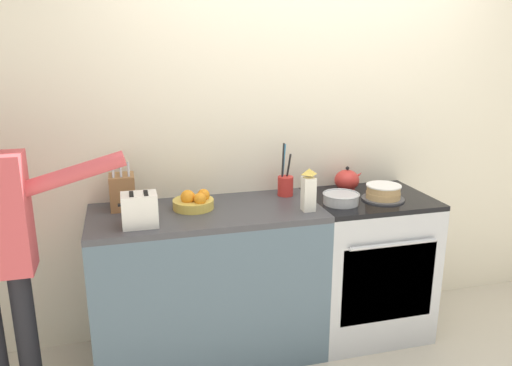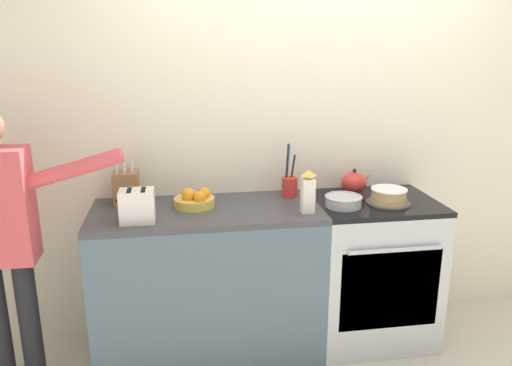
{
  "view_description": "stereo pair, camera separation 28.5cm",
  "coord_description": "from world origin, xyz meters",
  "px_view_note": "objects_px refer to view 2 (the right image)",
  "views": [
    {
      "loc": [
        -1.12,
        -2.39,
        1.84
      ],
      "look_at": [
        -0.41,
        0.27,
        1.07
      ],
      "focal_mm": 35.0,
      "sensor_mm": 36.0,
      "label": 1
    },
    {
      "loc": [
        -0.84,
        -2.44,
        1.84
      ],
      "look_at": [
        -0.41,
        0.27,
        1.07
      ],
      "focal_mm": 35.0,
      "sensor_mm": 36.0,
      "label": 2
    }
  ],
  "objects_px": {
    "toaster": "(137,206)",
    "person_baker": "(2,230)",
    "stove_range": "(371,269)",
    "fruit_bowl": "(195,200)",
    "milk_carton": "(308,192)",
    "tea_kettle": "(354,183)",
    "layer_cake": "(389,197)",
    "knife_block": "(126,187)",
    "mixing_bowl": "(343,201)",
    "utensil_crock": "(289,185)"
  },
  "relations": [
    {
      "from": "toaster",
      "to": "person_baker",
      "type": "bearing_deg",
      "value": 179.53
    },
    {
      "from": "toaster",
      "to": "knife_block",
      "type": "bearing_deg",
      "value": 104.87
    },
    {
      "from": "utensil_crock",
      "to": "fruit_bowl",
      "type": "bearing_deg",
      "value": -168.92
    },
    {
      "from": "mixing_bowl",
      "to": "knife_block",
      "type": "height_order",
      "value": "knife_block"
    },
    {
      "from": "mixing_bowl",
      "to": "toaster",
      "type": "bearing_deg",
      "value": -176.44
    },
    {
      "from": "utensil_crock",
      "to": "person_baker",
      "type": "xyz_separation_m",
      "value": [
        -1.59,
        -0.32,
        -0.08
      ]
    },
    {
      "from": "stove_range",
      "to": "tea_kettle",
      "type": "bearing_deg",
      "value": 115.29
    },
    {
      "from": "tea_kettle",
      "to": "person_baker",
      "type": "xyz_separation_m",
      "value": [
        -2.01,
        -0.32,
        -0.08
      ]
    },
    {
      "from": "tea_kettle",
      "to": "fruit_bowl",
      "type": "relative_size",
      "value": 0.82
    },
    {
      "from": "fruit_bowl",
      "to": "tea_kettle",
      "type": "bearing_deg",
      "value": 6.74
    },
    {
      "from": "knife_block",
      "to": "person_baker",
      "type": "height_order",
      "value": "person_baker"
    },
    {
      "from": "stove_range",
      "to": "mixing_bowl",
      "type": "xyz_separation_m",
      "value": [
        -0.24,
        -0.08,
        0.49
      ]
    },
    {
      "from": "stove_range",
      "to": "layer_cake",
      "type": "height_order",
      "value": "layer_cake"
    },
    {
      "from": "stove_range",
      "to": "person_baker",
      "type": "relative_size",
      "value": 0.6
    },
    {
      "from": "layer_cake",
      "to": "knife_block",
      "type": "distance_m",
      "value": 1.55
    },
    {
      "from": "utensil_crock",
      "to": "toaster",
      "type": "xyz_separation_m",
      "value": [
        -0.9,
        -0.32,
        0.02
      ]
    },
    {
      "from": "stove_range",
      "to": "toaster",
      "type": "bearing_deg",
      "value": -173.68
    },
    {
      "from": "fruit_bowl",
      "to": "toaster",
      "type": "height_order",
      "value": "toaster"
    },
    {
      "from": "tea_kettle",
      "to": "utensil_crock",
      "type": "distance_m",
      "value": 0.42
    },
    {
      "from": "utensil_crock",
      "to": "milk_carton",
      "type": "xyz_separation_m",
      "value": [
        0.03,
        -0.32,
        0.05
      ]
    },
    {
      "from": "toaster",
      "to": "mixing_bowl",
      "type": "bearing_deg",
      "value": 3.56
    },
    {
      "from": "knife_block",
      "to": "person_baker",
      "type": "bearing_deg",
      "value": -153.09
    },
    {
      "from": "toaster",
      "to": "milk_carton",
      "type": "distance_m",
      "value": 0.94
    },
    {
      "from": "stove_range",
      "to": "utensil_crock",
      "type": "bearing_deg",
      "value": 161.72
    },
    {
      "from": "tea_kettle",
      "to": "utensil_crock",
      "type": "xyz_separation_m",
      "value": [
        -0.42,
        -0.0,
        0.0
      ]
    },
    {
      "from": "mixing_bowl",
      "to": "knife_block",
      "type": "bearing_deg",
      "value": 169.11
    },
    {
      "from": "fruit_bowl",
      "to": "milk_carton",
      "type": "distance_m",
      "value": 0.66
    },
    {
      "from": "stove_range",
      "to": "layer_cake",
      "type": "distance_m",
      "value": 0.51
    },
    {
      "from": "layer_cake",
      "to": "mixing_bowl",
      "type": "height_order",
      "value": "layer_cake"
    },
    {
      "from": "tea_kettle",
      "to": "knife_block",
      "type": "relative_size",
      "value": 0.65
    },
    {
      "from": "stove_range",
      "to": "layer_cake",
      "type": "xyz_separation_m",
      "value": [
        0.05,
        -0.07,
        0.5
      ]
    },
    {
      "from": "layer_cake",
      "to": "fruit_bowl",
      "type": "xyz_separation_m",
      "value": [
        -1.14,
        0.12,
        -0.0
      ]
    },
    {
      "from": "stove_range",
      "to": "fruit_bowl",
      "type": "distance_m",
      "value": 1.2
    },
    {
      "from": "mixing_bowl",
      "to": "toaster",
      "type": "xyz_separation_m",
      "value": [
        -1.17,
        -0.07,
        0.05
      ]
    },
    {
      "from": "stove_range",
      "to": "toaster",
      "type": "distance_m",
      "value": 1.52
    },
    {
      "from": "layer_cake",
      "to": "tea_kettle",
      "type": "bearing_deg",
      "value": 117.51
    },
    {
      "from": "toaster",
      "to": "stove_range",
      "type": "bearing_deg",
      "value": 6.32
    },
    {
      "from": "mixing_bowl",
      "to": "fruit_bowl",
      "type": "xyz_separation_m",
      "value": [
        -0.86,
        0.13,
        0.01
      ]
    },
    {
      "from": "tea_kettle",
      "to": "milk_carton",
      "type": "bearing_deg",
      "value": -140.55
    },
    {
      "from": "knife_block",
      "to": "utensil_crock",
      "type": "height_order",
      "value": "utensil_crock"
    },
    {
      "from": "toaster",
      "to": "person_baker",
      "type": "height_order",
      "value": "person_baker"
    },
    {
      "from": "layer_cake",
      "to": "person_baker",
      "type": "distance_m",
      "value": 2.14
    },
    {
      "from": "fruit_bowl",
      "to": "toaster",
      "type": "xyz_separation_m",
      "value": [
        -0.31,
        -0.21,
        0.05
      ]
    },
    {
      "from": "stove_range",
      "to": "tea_kettle",
      "type": "xyz_separation_m",
      "value": [
        -0.08,
        0.17,
        0.53
      ]
    },
    {
      "from": "utensil_crock",
      "to": "toaster",
      "type": "relative_size",
      "value": 1.66
    },
    {
      "from": "toaster",
      "to": "person_baker",
      "type": "relative_size",
      "value": 0.13
    },
    {
      "from": "mixing_bowl",
      "to": "knife_block",
      "type": "xyz_separation_m",
      "value": [
        -1.25,
        0.24,
        0.07
      ]
    },
    {
      "from": "layer_cake",
      "to": "tea_kettle",
      "type": "height_order",
      "value": "tea_kettle"
    },
    {
      "from": "toaster",
      "to": "milk_carton",
      "type": "xyz_separation_m",
      "value": [
        0.94,
        0.01,
        0.03
      ]
    },
    {
      "from": "tea_kettle",
      "to": "toaster",
      "type": "distance_m",
      "value": 1.36
    }
  ]
}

